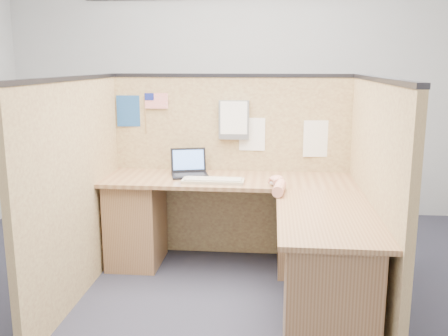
# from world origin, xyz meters

# --- Properties ---
(floor) EXTENTS (5.00, 5.00, 0.00)m
(floor) POSITION_xyz_m (0.00, 0.00, 0.00)
(floor) COLOR black
(floor) RESTS_ON ground
(wall_back) EXTENTS (5.00, 0.00, 5.00)m
(wall_back) POSITION_xyz_m (0.00, 2.25, 1.40)
(wall_back) COLOR #ABAEB0
(wall_back) RESTS_ON floor
(wall_front) EXTENTS (5.00, 0.00, 5.00)m
(wall_front) POSITION_xyz_m (0.00, -2.25, 1.40)
(wall_front) COLOR #ABAEB0
(wall_front) RESTS_ON floor
(cubicle_partitions) EXTENTS (2.06, 1.83, 1.53)m
(cubicle_partitions) POSITION_xyz_m (0.00, 0.43, 0.77)
(cubicle_partitions) COLOR brown
(cubicle_partitions) RESTS_ON floor
(l_desk) EXTENTS (1.95, 1.75, 0.73)m
(l_desk) POSITION_xyz_m (0.18, 0.29, 0.39)
(l_desk) COLOR brown
(l_desk) RESTS_ON floor
(laptop) EXTENTS (0.33, 0.34, 0.21)m
(laptop) POSITION_xyz_m (-0.31, 0.76, 0.78)
(laptop) COLOR black
(laptop) RESTS_ON l_desk
(keyboard) EXTENTS (0.47, 0.16, 0.03)m
(keyboard) POSITION_xyz_m (-0.10, 0.53, 0.75)
(keyboard) COLOR gray
(keyboard) RESTS_ON l_desk
(mouse) EXTENTS (0.12, 0.08, 0.05)m
(mouse) POSITION_xyz_m (0.38, 0.48, 0.75)
(mouse) COLOR silver
(mouse) RESTS_ON l_desk
(hand_forearm) EXTENTS (0.12, 0.41, 0.09)m
(hand_forearm) POSITION_xyz_m (0.39, 0.33, 0.77)
(hand_forearm) COLOR tan
(hand_forearm) RESTS_ON l_desk
(blue_poster) EXTENTS (0.19, 0.02, 0.26)m
(blue_poster) POSITION_xyz_m (-0.86, 0.97, 1.22)
(blue_poster) COLOR navy
(blue_poster) RESTS_ON cubicle_partitions
(american_flag) EXTENTS (0.20, 0.01, 0.34)m
(american_flag) POSITION_xyz_m (-0.64, 0.96, 1.30)
(american_flag) COLOR olive
(american_flag) RESTS_ON cubicle_partitions
(file_holder) EXTENTS (0.25, 0.05, 0.32)m
(file_holder) POSITION_xyz_m (0.02, 0.94, 1.16)
(file_holder) COLOR slate
(file_holder) RESTS_ON cubicle_partitions
(paper_left) EXTENTS (0.21, 0.01, 0.27)m
(paper_left) POSITION_xyz_m (0.17, 0.97, 1.04)
(paper_left) COLOR white
(paper_left) RESTS_ON cubicle_partitions
(paper_right) EXTENTS (0.23, 0.03, 0.30)m
(paper_right) POSITION_xyz_m (0.71, 0.97, 1.01)
(paper_right) COLOR white
(paper_right) RESTS_ON cubicle_partitions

